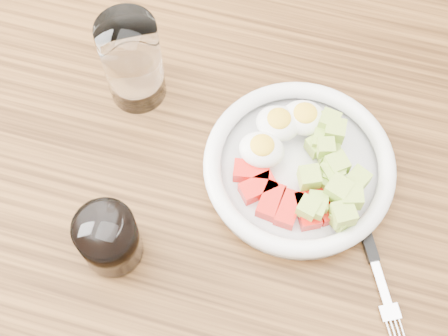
% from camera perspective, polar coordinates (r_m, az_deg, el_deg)
% --- Properties ---
extents(ground, '(4.00, 4.00, 0.00)m').
position_cam_1_polar(ground, '(1.50, 0.27, -13.44)').
color(ground, brown).
rests_on(ground, ground).
extents(dining_table, '(1.50, 0.90, 0.77)m').
position_cam_1_polar(dining_table, '(0.85, 0.47, -4.46)').
color(dining_table, brown).
rests_on(dining_table, ground).
extents(bowl, '(0.23, 0.23, 0.06)m').
position_cam_1_polar(bowl, '(0.75, 6.95, 0.27)').
color(bowl, white).
rests_on(bowl, dining_table).
extents(fork, '(0.10, 0.18, 0.01)m').
position_cam_1_polar(fork, '(0.75, 13.12, -6.90)').
color(fork, black).
rests_on(fork, dining_table).
extents(water_glass, '(0.07, 0.07, 0.13)m').
position_cam_1_polar(water_glass, '(0.78, -8.38, 9.58)').
color(water_glass, white).
rests_on(water_glass, dining_table).
extents(coffee_glass, '(0.07, 0.07, 0.08)m').
position_cam_1_polar(coffee_glass, '(0.71, -10.47, -6.41)').
color(coffee_glass, white).
rests_on(coffee_glass, dining_table).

